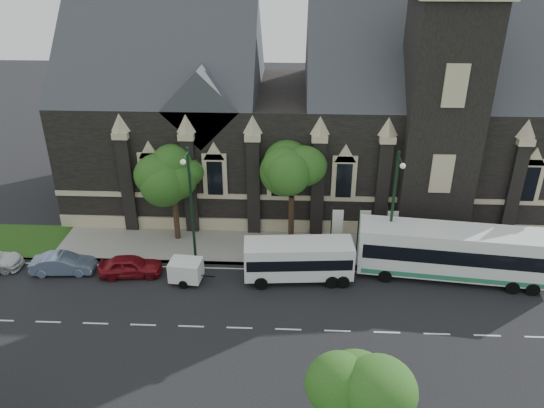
# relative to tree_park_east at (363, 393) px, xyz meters

# --- Properties ---
(ground) EXTENTS (160.00, 160.00, 0.00)m
(ground) POSITION_rel_tree_park_east_xyz_m (-6.18, 9.32, -4.62)
(ground) COLOR black
(ground) RESTS_ON ground
(sidewalk) EXTENTS (80.00, 5.00, 0.15)m
(sidewalk) POSITION_rel_tree_park_east_xyz_m (-6.18, 18.82, -4.54)
(sidewalk) COLOR gray
(sidewalk) RESTS_ON ground
(museum) EXTENTS (40.00, 17.70, 29.90)m
(museum) POSITION_rel_tree_park_east_xyz_m (-1.06, 28.10, 3.55)
(museum) COLOR black
(museum) RESTS_ON ground
(tree_park_east) EXTENTS (3.40, 3.40, 6.28)m
(tree_park_east) POSITION_rel_tree_park_east_xyz_m (0.00, 0.00, 0.00)
(tree_park_east) COLOR black
(tree_park_east) RESTS_ON ground
(tree_walk_right) EXTENTS (4.08, 4.08, 7.80)m
(tree_walk_right) POSITION_rel_tree_park_east_xyz_m (-2.96, 20.04, 1.20)
(tree_walk_right) COLOR black
(tree_walk_right) RESTS_ON ground
(tree_walk_left) EXTENTS (3.91, 3.91, 7.64)m
(tree_walk_left) POSITION_rel_tree_park_east_xyz_m (-11.97, 20.03, 1.12)
(tree_walk_left) COLOR black
(tree_walk_left) RESTS_ON ground
(street_lamp_near) EXTENTS (0.36, 1.88, 9.00)m
(street_lamp_near) POSITION_rel_tree_park_east_xyz_m (3.82, 16.42, 0.49)
(street_lamp_near) COLOR black
(street_lamp_near) RESTS_ON ground
(street_lamp_mid) EXTENTS (0.36, 1.88, 9.00)m
(street_lamp_mid) POSITION_rel_tree_park_east_xyz_m (-10.18, 16.42, 0.49)
(street_lamp_mid) COLOR black
(street_lamp_mid) RESTS_ON ground
(banner_flag_left) EXTENTS (0.90, 0.10, 4.00)m
(banner_flag_left) POSITION_rel_tree_park_east_xyz_m (0.11, 18.32, -2.24)
(banner_flag_left) COLOR black
(banner_flag_left) RESTS_ON ground
(banner_flag_center) EXTENTS (0.90, 0.10, 4.00)m
(banner_flag_center) POSITION_rel_tree_park_east_xyz_m (2.11, 18.32, -2.24)
(banner_flag_center) COLOR black
(banner_flag_center) RESTS_ON ground
(banner_flag_right) EXTENTS (0.90, 0.10, 4.00)m
(banner_flag_right) POSITION_rel_tree_park_east_xyz_m (4.11, 18.32, -2.24)
(banner_flag_right) COLOR black
(banner_flag_right) RESTS_ON ground
(tour_coach) EXTENTS (13.17, 4.21, 3.78)m
(tour_coach) POSITION_rel_tree_park_east_xyz_m (8.12, 15.52, -2.57)
(tour_coach) COLOR white
(tour_coach) RESTS_ON ground
(shuttle_bus) EXTENTS (7.63, 3.13, 2.88)m
(shuttle_bus) POSITION_rel_tree_park_east_xyz_m (-2.58, 14.82, -2.95)
(shuttle_bus) COLOR white
(shuttle_bus) RESTS_ON ground
(box_trailer) EXTENTS (3.18, 1.88, 1.66)m
(box_trailer) POSITION_rel_tree_park_east_xyz_m (-10.35, 14.07, -3.67)
(box_trailer) COLOR white
(box_trailer) RESTS_ON ground
(sedan) EXTENTS (4.53, 1.88, 1.46)m
(sedan) POSITION_rel_tree_park_east_xyz_m (-19.36, 14.79, -3.89)
(sedan) COLOR #7081A2
(sedan) RESTS_ON ground
(car_far_red) EXTENTS (4.57, 2.25, 1.50)m
(car_far_red) POSITION_rel_tree_park_east_xyz_m (-14.45, 14.71, -3.87)
(car_far_red) COLOR maroon
(car_far_red) RESTS_ON ground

